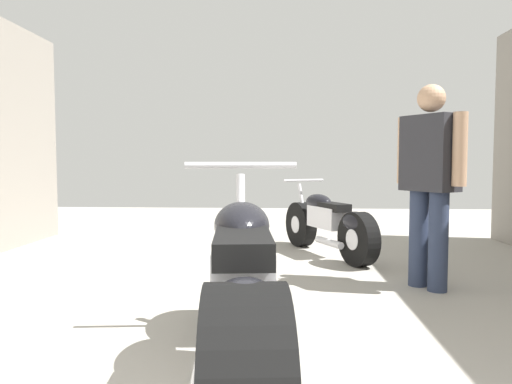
{
  "coord_description": "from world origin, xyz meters",
  "views": [
    {
      "loc": [
        0.19,
        -0.13,
        1.04
      ],
      "look_at": [
        0.01,
        3.18,
        0.83
      ],
      "focal_mm": 33.71,
      "sensor_mm": 36.0,
      "label": 1
    }
  ],
  "objects": [
    {
      "name": "ground_plane",
      "position": [
        0.0,
        3.09,
        0.0
      ],
      "size": [
        14.84,
        14.84,
        0.0
      ],
      "primitive_type": "plane",
      "color": "#A8A399"
    },
    {
      "name": "motorcycle_maroon_cruiser",
      "position": [
        0.01,
        1.98,
        0.43
      ],
      "size": [
        0.66,
        2.23,
        1.04
      ],
      "color": "black",
      "rests_on": "ground_plane"
    },
    {
      "name": "motorcycle_black_naked",
      "position": [
        0.69,
        5.16,
        0.35
      ],
      "size": [
        0.93,
        1.66,
        0.83
      ],
      "color": "black",
      "rests_on": "ground_plane"
    },
    {
      "name": "mechanic_in_blue",
      "position": [
        1.38,
        3.83,
        0.94
      ],
      "size": [
        0.45,
        0.61,
        1.66
      ],
      "color": "#2D3851",
      "rests_on": "ground_plane"
    }
  ]
}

